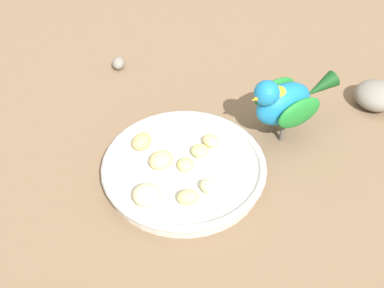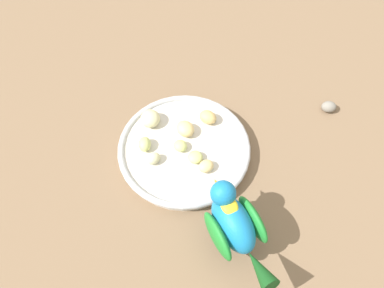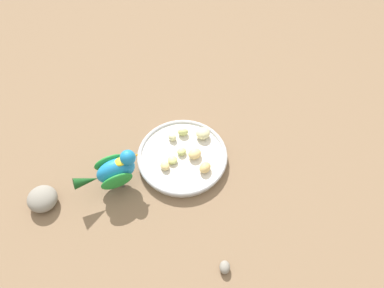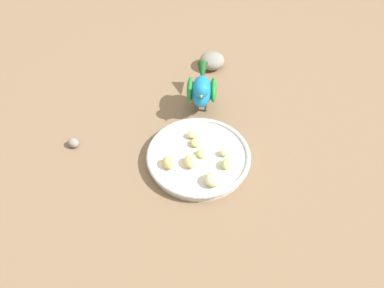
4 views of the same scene
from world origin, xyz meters
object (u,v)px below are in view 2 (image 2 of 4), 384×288
object	(u,v)px
apple_piece_3	(195,157)
parrot	(234,224)
apple_piece_1	(206,166)
apple_piece_7	(151,118)
apple_piece_4	(154,159)
apple_piece_2	(180,146)
apple_piece_0	(208,117)
apple_piece_6	(185,129)
feeding_bowl	(184,149)
apple_piece_5	(145,144)
pebble_0	(329,107)

from	to	relation	value
apple_piece_3	parrot	size ratio (longest dim) A/B	0.17
apple_piece_1	apple_piece_7	bearing A→B (deg)	79.69
apple_piece_7	apple_piece_4	bearing A→B (deg)	-139.08
apple_piece_3	parrot	distance (m)	0.15
apple_piece_2	apple_piece_3	size ratio (longest dim) A/B	0.95
apple_piece_0	apple_piece_3	distance (m)	0.09
apple_piece_6	apple_piece_7	world-z (taller)	apple_piece_7
apple_piece_2	feeding_bowl	bearing A→B (deg)	-40.02
apple_piece_5	apple_piece_4	bearing A→B (deg)	-114.90
apple_piece_1	apple_piece_5	size ratio (longest dim) A/B	0.94
apple_piece_0	apple_piece_6	bearing A→B (deg)	156.37
apple_piece_3	pebble_0	bearing A→B (deg)	-30.73
apple_piece_3	pebble_0	size ratio (longest dim) A/B	0.91
feeding_bowl	apple_piece_4	bearing A→B (deg)	152.80
feeding_bowl	apple_piece_3	size ratio (longest dim) A/B	9.14
apple_piece_6	parrot	size ratio (longest dim) A/B	0.23
apple_piece_6	pebble_0	distance (m)	0.29
feeding_bowl	parrot	bearing A→B (deg)	-120.79
apple_piece_3	apple_piece_4	distance (m)	0.07
apple_piece_5	feeding_bowl	bearing A→B (deg)	-56.01
parrot	apple_piece_7	bearing A→B (deg)	6.97
apple_piece_6	apple_piece_0	bearing A→B (deg)	-23.63
feeding_bowl	apple_piece_3	distance (m)	0.03
apple_piece_2	apple_piece_6	world-z (taller)	apple_piece_6
apple_piece_7	parrot	world-z (taller)	parrot
apple_piece_5	apple_piece_1	bearing A→B (deg)	-77.93
apple_piece_7	pebble_0	size ratio (longest dim) A/B	1.32
apple_piece_3	apple_piece_4	world-z (taller)	apple_piece_4
apple_piece_5	apple_piece_7	size ratio (longest dim) A/B	0.76
apple_piece_3	apple_piece_6	world-z (taller)	apple_piece_6
apple_piece_4	apple_piece_6	size ratio (longest dim) A/B	0.70
apple_piece_5	apple_piece_7	xyz separation A→B (m)	(0.05, 0.02, 0.00)
feeding_bowl	apple_piece_5	size ratio (longest dim) A/B	8.27
apple_piece_2	apple_piece_0	bearing A→B (deg)	-5.69
parrot	apple_piece_4	bearing A→B (deg)	18.51
feeding_bowl	apple_piece_5	bearing A→B (deg)	123.99
apple_piece_1	apple_piece_3	bearing A→B (deg)	78.62
feeding_bowl	pebble_0	distance (m)	0.30
apple_piece_0	apple_piece_6	distance (m)	0.05
apple_piece_2	apple_piece_5	size ratio (longest dim) A/B	0.86
apple_piece_3	apple_piece_5	size ratio (longest dim) A/B	0.90
apple_piece_2	pebble_0	distance (m)	0.30
apple_piece_3	apple_piece_7	xyz separation A→B (m)	(0.02, 0.11, 0.01)
apple_piece_1	apple_piece_3	size ratio (longest dim) A/B	1.04
apple_piece_0	apple_piece_5	xyz separation A→B (m)	(-0.11, 0.06, -0.00)
apple_piece_4	apple_piece_5	bearing A→B (deg)	65.10
apple_piece_0	apple_piece_4	distance (m)	0.13
pebble_0	parrot	bearing A→B (deg)	175.23
apple_piece_2	apple_piece_7	size ratio (longest dim) A/B	0.66
apple_piece_4	apple_piece_7	distance (m)	0.08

